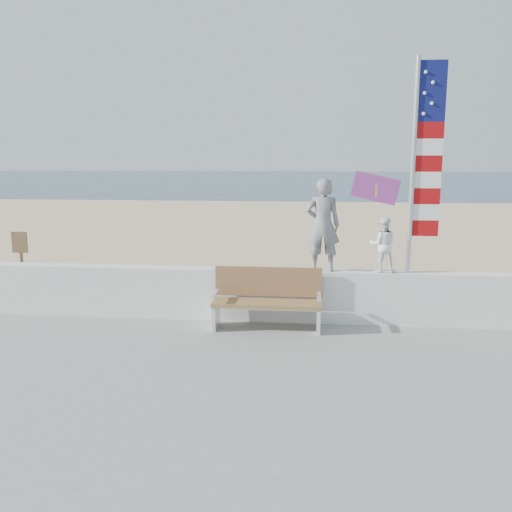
% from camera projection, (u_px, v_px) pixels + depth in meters
% --- Properties ---
extents(ground, '(220.00, 220.00, 0.00)m').
position_uv_depth(ground, '(229.00, 372.00, 7.66)').
color(ground, '#284051').
rests_on(ground, ground).
extents(sand, '(90.00, 40.00, 0.08)m').
position_uv_depth(sand, '(274.00, 256.00, 16.46)').
color(sand, '#D2B98C').
rests_on(sand, ground).
extents(seawall, '(30.00, 0.35, 0.90)m').
position_uv_depth(seawall, '(246.00, 294.00, 9.50)').
color(seawall, white).
rests_on(seawall, boardwalk).
extents(adult, '(0.59, 0.40, 1.58)m').
position_uv_depth(adult, '(323.00, 225.00, 9.14)').
color(adult, slate).
rests_on(adult, seawall).
extents(child, '(0.46, 0.36, 0.94)m').
position_uv_depth(child, '(383.00, 245.00, 9.10)').
color(child, white).
rests_on(child, seawall).
extents(bench, '(1.80, 0.57, 1.00)m').
position_uv_depth(bench, '(267.00, 298.00, 9.00)').
color(bench, olive).
rests_on(bench, boardwalk).
extents(flag, '(0.50, 0.08, 3.50)m').
position_uv_depth(flag, '(421.00, 157.00, 8.78)').
color(flag, silver).
rests_on(flag, seawall).
extents(parafoil_kite, '(0.94, 0.40, 0.63)m').
position_uv_depth(parafoil_kite, '(377.00, 188.00, 10.14)').
color(parafoil_kite, red).
rests_on(parafoil_kite, ground).
extents(sign, '(0.32, 0.07, 1.46)m').
position_uv_depth(sign, '(21.00, 261.00, 10.84)').
color(sign, olive).
rests_on(sign, sand).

